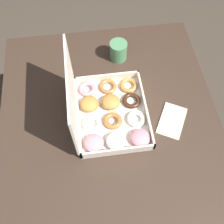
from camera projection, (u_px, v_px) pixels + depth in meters
The scene contains 5 objects.
ground_plane at pixel (111, 174), 1.75m from camera, with size 8.00×8.00×0.00m, color #42382D.
dining_table at pixel (111, 135), 1.20m from camera, with size 1.16×0.95×0.72m.
donut_box at pixel (105, 111), 1.10m from camera, with size 0.38×0.31×0.31m.
coffee_mug at pixel (118, 51), 1.27m from camera, with size 0.08×0.08×0.10m.
paper_napkin at pixel (172, 121), 1.13m from camera, with size 0.19×0.16×0.01m.
Camera 1 is at (-0.49, 0.06, 1.72)m, focal length 42.00 mm.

